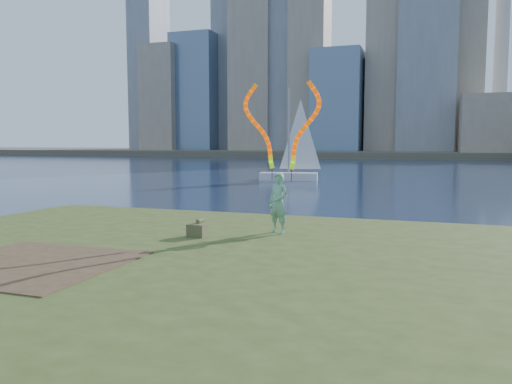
% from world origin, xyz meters
% --- Properties ---
extents(ground, '(320.00, 320.00, 0.00)m').
position_xyz_m(ground, '(0.00, 0.00, 0.00)').
color(ground, '#192640').
rests_on(ground, ground).
extents(grassy_knoll, '(20.00, 18.00, 0.80)m').
position_xyz_m(grassy_knoll, '(0.00, -2.30, 0.34)').
color(grassy_knoll, '#39491A').
rests_on(grassy_knoll, ground).
extents(dirt_patch, '(3.20, 3.00, 0.02)m').
position_xyz_m(dirt_patch, '(-2.20, -3.20, 0.81)').
color(dirt_patch, '#47331E').
rests_on(dirt_patch, grassy_knoll).
extents(far_shore, '(320.00, 40.00, 1.20)m').
position_xyz_m(far_shore, '(0.00, 95.00, 0.60)').
color(far_shore, '#4D4839').
rests_on(far_shore, ground).
extents(woman_with_ribbons, '(1.85, 0.75, 3.85)m').
position_xyz_m(woman_with_ribbons, '(1.14, 1.13, 2.26)').
color(woman_with_ribbons, '#137545').
rests_on(woman_with_ribbons, grassy_knoll).
extents(canvas_bag, '(0.42, 0.48, 0.39)m').
position_xyz_m(canvas_bag, '(-0.51, 0.09, 0.96)').
color(canvas_bag, '#484F2B').
rests_on(canvas_bag, grassy_knoll).
extents(sailboat, '(4.73, 2.13, 7.10)m').
position_xyz_m(sailboat, '(-5.38, 27.10, 1.22)').
color(sailboat, silver).
rests_on(sailboat, ground).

